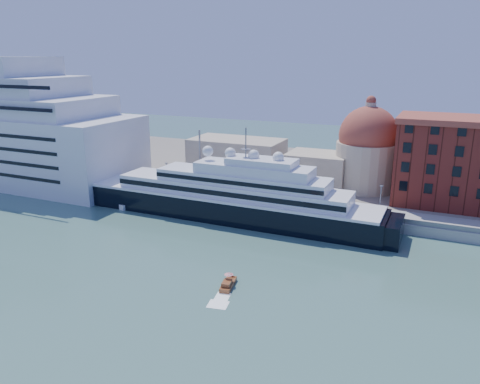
% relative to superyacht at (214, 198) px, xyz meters
% --- Properties ---
extents(ground, '(400.00, 400.00, 0.00)m').
position_rel_superyacht_xyz_m(ground, '(10.47, -23.00, -4.77)').
color(ground, '#386159').
rests_on(ground, ground).
extents(quay, '(180.00, 10.00, 2.50)m').
position_rel_superyacht_xyz_m(quay, '(10.47, 11.00, -3.52)').
color(quay, gray).
rests_on(quay, ground).
extents(land, '(260.00, 72.00, 2.00)m').
position_rel_superyacht_xyz_m(land, '(10.47, 52.00, -3.77)').
color(land, slate).
rests_on(land, ground).
extents(quay_fence, '(180.00, 0.10, 1.20)m').
position_rel_superyacht_xyz_m(quay_fence, '(10.47, 6.50, -1.67)').
color(quay_fence, slate).
rests_on(quay_fence, quay).
extents(superyacht, '(92.45, 12.82, 27.63)m').
position_rel_superyacht_xyz_m(superyacht, '(0.00, 0.00, 0.00)').
color(superyacht, black).
rests_on(superyacht, ground).
extents(service_barge, '(13.31, 7.94, 2.84)m').
position_rel_superyacht_xyz_m(service_barge, '(-29.18, -3.02, -3.95)').
color(service_barge, white).
rests_on(service_barge, ground).
extents(water_taxi, '(2.85, 5.89, 2.68)m').
position_rel_superyacht_xyz_m(water_taxi, '(20.18, -34.21, -4.12)').
color(water_taxi, brown).
rests_on(water_taxi, ground).
extents(church, '(66.00, 18.00, 25.50)m').
position_rel_superyacht_xyz_m(church, '(16.86, 34.72, 6.14)').
color(church, beige).
rests_on(church, land).
extents(lamp_posts, '(120.80, 2.40, 18.00)m').
position_rel_superyacht_xyz_m(lamp_posts, '(-2.20, 9.27, 5.07)').
color(lamp_posts, slate).
rests_on(lamp_posts, quay).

